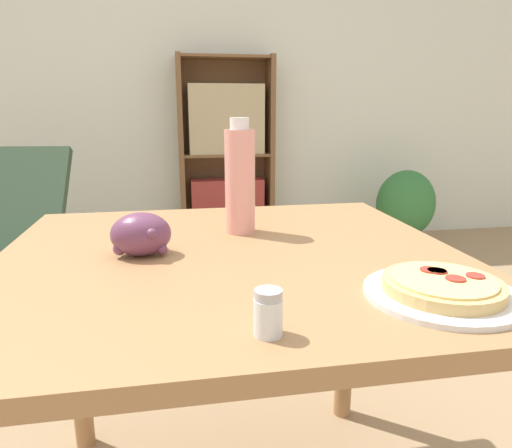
% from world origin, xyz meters
% --- Properties ---
extents(wall_back, '(8.00, 0.05, 2.60)m').
position_xyz_m(wall_back, '(0.00, 2.62, 1.30)').
color(wall_back, silver).
rests_on(wall_back, ground_plane).
extents(dining_table, '(1.01, 0.94, 0.77)m').
position_xyz_m(dining_table, '(0.09, -0.09, 0.66)').
color(dining_table, '#A37549').
rests_on(dining_table, ground_plane).
extents(pizza_on_plate, '(0.26, 0.26, 0.04)m').
position_xyz_m(pizza_on_plate, '(0.41, -0.39, 0.78)').
color(pizza_on_plate, white).
rests_on(pizza_on_plate, dining_table).
extents(grape_bunch, '(0.13, 0.11, 0.09)m').
position_xyz_m(grape_bunch, '(-0.10, -0.07, 0.81)').
color(grape_bunch, '#6B3856').
rests_on(grape_bunch, dining_table).
extents(drink_bottle, '(0.08, 0.08, 0.29)m').
position_xyz_m(drink_bottle, '(0.14, 0.09, 0.90)').
color(drink_bottle, pink).
rests_on(drink_bottle, dining_table).
extents(salt_shaker, '(0.04, 0.04, 0.07)m').
position_xyz_m(salt_shaker, '(0.10, -0.47, 0.80)').
color(salt_shaker, white).
rests_on(salt_shaker, dining_table).
extents(bookshelf, '(0.72, 0.25, 1.46)m').
position_xyz_m(bookshelf, '(0.37, 2.47, 0.67)').
color(bookshelf, brown).
rests_on(bookshelf, ground_plane).
extents(potted_plant_floor, '(0.45, 0.38, 0.62)m').
position_xyz_m(potted_plant_floor, '(1.69, 2.11, 0.33)').
color(potted_plant_floor, '#8E5B42').
rests_on(potted_plant_floor, ground_plane).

